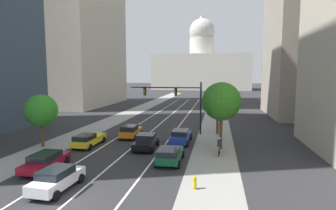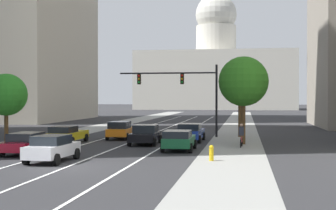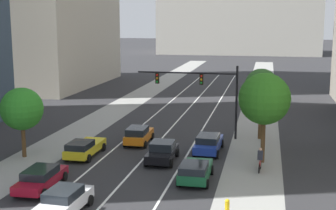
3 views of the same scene
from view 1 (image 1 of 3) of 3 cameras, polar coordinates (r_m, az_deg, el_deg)
The scene contains 20 objects.
ground_plane at distance 54.52m, azimuth 1.16°, elevation -1.60°, with size 400.00×400.00×0.00m, color #2B2B2D.
sidewalk_left at distance 51.74m, azimuth -8.90°, elevation -2.09°, with size 4.18×130.00×0.01m, color gray.
sidewalk_right at distance 48.89m, azimuth 9.91°, elevation -2.60°, with size 4.18×130.00×0.01m, color gray.
lane_stripe_left at distance 40.76m, azimuth -6.59°, elevation -4.31°, with size 0.16×90.00×0.01m, color white.
lane_stripe_center at distance 39.97m, azimuth -2.29°, elevation -4.49°, with size 0.16×90.00×0.01m, color white.
lane_stripe_right at distance 39.42m, azimuth 2.16°, elevation -4.64°, with size 0.16×90.00×0.01m, color white.
capitol_building at distance 145.56m, azimuth 7.01°, elevation 7.81°, with size 48.61×25.19×37.46m.
car_black at distance 27.99m, azimuth -4.60°, elevation -7.59°, with size 2.16×4.22×1.52m.
car_yellow at distance 30.11m, azimuth -16.28°, elevation -6.91°, with size 2.00×4.80×1.40m.
car_orange at distance 33.08m, azimuth -7.82°, elevation -5.40°, with size 2.03×4.22×1.55m.
car_white at distance 19.73m, azimuth -22.17°, elevation -14.01°, with size 2.08×4.23×1.50m.
car_blue at distance 30.42m, azimuth 2.68°, elevation -6.44°, with size 2.14×4.82×1.49m.
car_crimson at distance 24.07m, azimuth -24.16°, elevation -10.55°, with size 2.13×4.79×1.37m.
car_green at distance 23.59m, azimuth 0.33°, elevation -10.26°, with size 2.12×4.22×1.42m.
traffic_signal_mast at distance 34.66m, azimuth 2.02°, elevation 1.64°, with size 9.12×0.39×6.61m.
fire_hydrant at distance 18.72m, azimuth 5.57°, elevation -15.74°, with size 0.26×0.35×0.91m.
cyclist at distance 26.20m, azimuth 10.66°, elevation -8.47°, with size 0.38×1.70×1.72m.
street_tree_mid_left at distance 31.07m, azimuth -24.91°, elevation -1.06°, with size 3.29×3.29×5.48m.
street_tree_mid_right at distance 34.83m, azimuth 10.39°, elevation 1.84°, with size 2.94×2.94×6.36m.
street_tree_far_right at distance 27.70m, azimuth 11.09°, elevation 0.72°, with size 3.84×3.84×6.79m.
Camera 1 is at (8.61, -13.31, 7.47)m, focal length 29.22 mm.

